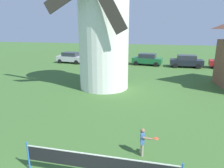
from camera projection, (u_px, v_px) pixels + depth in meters
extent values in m
cylinder|color=white|center=(104.00, 34.00, 16.98)|extent=(4.07, 4.07, 9.01)
cylinder|color=blue|center=(28.00, 156.00, 7.61)|extent=(0.06, 0.06, 1.10)
cube|color=black|center=(99.00, 163.00, 7.00)|extent=(5.30, 0.01, 0.55)
cube|color=white|center=(99.00, 155.00, 6.92)|extent=(5.30, 0.02, 0.04)
cylinder|color=#9E937F|center=(142.00, 148.00, 8.58)|extent=(0.11, 0.11, 0.54)
cylinder|color=#9E937F|center=(142.00, 150.00, 8.44)|extent=(0.11, 0.11, 0.54)
cube|color=#4C7AD1|center=(142.00, 138.00, 8.37)|extent=(0.19, 0.29, 0.48)
sphere|color=#89664C|center=(143.00, 131.00, 8.29)|extent=(0.18, 0.18, 0.18)
cylinder|color=#89664C|center=(142.00, 136.00, 8.54)|extent=(0.08, 0.08, 0.36)
cylinder|color=#89664C|center=(147.00, 138.00, 8.20)|extent=(0.38, 0.15, 0.14)
cylinder|color=#D84C33|center=(151.00, 138.00, 8.20)|extent=(0.22, 0.07, 0.04)
ellipsoid|color=#D84C33|center=(156.00, 138.00, 8.19)|extent=(0.22, 0.27, 0.03)
cube|color=silver|center=(71.00, 58.00, 30.17)|extent=(4.09, 2.14, 0.70)
cube|color=#2D333D|center=(71.00, 54.00, 30.00)|extent=(2.36, 1.74, 0.56)
cylinder|color=black|center=(82.00, 61.00, 30.60)|extent=(0.62, 0.25, 0.60)
cylinder|color=black|center=(76.00, 62.00, 29.06)|extent=(0.62, 0.25, 0.60)
cylinder|color=black|center=(66.00, 60.00, 31.46)|extent=(0.62, 0.25, 0.60)
cylinder|color=black|center=(60.00, 61.00, 29.92)|extent=(0.62, 0.25, 0.60)
cube|color=#999919|center=(110.00, 59.00, 29.93)|extent=(4.43, 2.24, 0.70)
cube|color=#2D333D|center=(110.00, 54.00, 29.76)|extent=(2.55, 1.79, 0.56)
cylinder|color=black|center=(121.00, 61.00, 30.31)|extent=(0.62, 0.26, 0.60)
cylinder|color=black|center=(118.00, 63.00, 28.77)|extent=(0.62, 0.26, 0.60)
cylinder|color=black|center=(103.00, 60.00, 31.28)|extent=(0.62, 0.26, 0.60)
cylinder|color=black|center=(98.00, 61.00, 29.74)|extent=(0.62, 0.26, 0.60)
cube|color=#1E6638|center=(147.00, 60.00, 28.51)|extent=(4.13, 2.22, 0.70)
cube|color=#2D333D|center=(147.00, 56.00, 28.34)|extent=(2.39, 1.78, 0.56)
cylinder|color=black|center=(158.00, 62.00, 28.91)|extent=(0.62, 0.26, 0.60)
cylinder|color=black|center=(156.00, 65.00, 27.38)|extent=(0.62, 0.26, 0.60)
cylinder|color=black|center=(139.00, 61.00, 29.83)|extent=(0.62, 0.26, 0.60)
cylinder|color=black|center=(136.00, 63.00, 28.29)|extent=(0.62, 0.26, 0.60)
cube|color=#1E232D|center=(186.00, 62.00, 26.99)|extent=(4.06, 1.75, 0.70)
cube|color=#2D333D|center=(187.00, 57.00, 26.82)|extent=(2.28, 1.52, 0.56)
cylinder|color=black|center=(196.00, 64.00, 27.60)|extent=(0.60, 0.19, 0.60)
cylinder|color=black|center=(198.00, 67.00, 26.00)|extent=(0.60, 0.19, 0.60)
cylinder|color=black|center=(175.00, 63.00, 28.16)|extent=(0.60, 0.19, 0.60)
cylinder|color=black|center=(176.00, 66.00, 26.56)|extent=(0.60, 0.19, 0.60)
cylinder|color=black|center=(214.00, 64.00, 27.43)|extent=(0.62, 0.24, 0.60)
cylinder|color=black|center=(215.00, 67.00, 25.88)|extent=(0.62, 0.24, 0.60)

